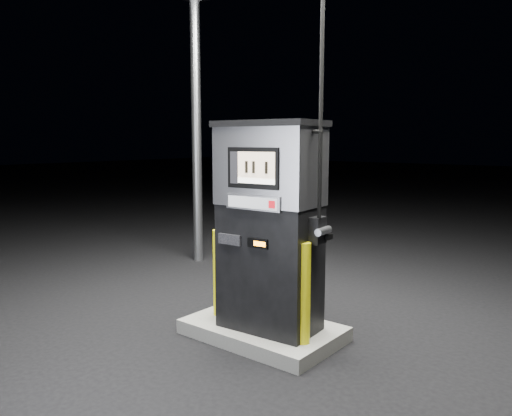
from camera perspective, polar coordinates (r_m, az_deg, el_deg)
The scene contains 5 objects.
ground at distance 5.49m, azimuth 0.79°, elevation -14.52°, with size 80.00×80.00×0.00m, color black.
pump_island at distance 5.46m, azimuth 0.79°, elevation -13.79°, with size 1.60×1.00×0.15m, color slate.
fuel_dispenser at distance 5.04m, azimuth 1.63°, elevation -1.86°, with size 1.19×0.70×4.40m.
bollard_left at distance 5.56m, azimuth -4.27°, elevation -7.38°, with size 0.13×0.13×0.96m, color yellow.
bollard_right at distance 4.82m, azimuth 5.46°, elevation -9.68°, with size 0.13×0.13×0.98m, color yellow.
Camera 1 is at (3.13, -4.00, 2.08)m, focal length 35.00 mm.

